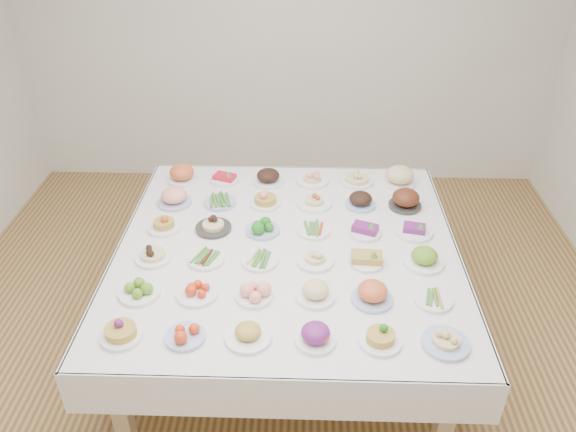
{
  "coord_description": "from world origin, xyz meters",
  "views": [
    {
      "loc": [
        0.17,
        -2.65,
        2.82
      ],
      "look_at": [
        0.08,
        0.35,
        0.88
      ],
      "focal_mm": 35.0,
      "sensor_mm": 36.0,
      "label": 1
    }
  ],
  "objects_px": {
    "dish_35": "(400,176)",
    "dish_18": "(164,223)",
    "display_table": "(287,255)",
    "dish_0": "(120,330)"
  },
  "relations": [
    {
      "from": "dish_35",
      "to": "dish_18",
      "type": "bearing_deg",
      "value": -158.18
    },
    {
      "from": "dish_18",
      "to": "dish_35",
      "type": "relative_size",
      "value": 0.78
    },
    {
      "from": "display_table",
      "to": "dish_18",
      "type": "xyz_separation_m",
      "value": [
        -0.81,
        0.17,
        0.12
      ]
    },
    {
      "from": "dish_0",
      "to": "display_table",
      "type": "bearing_deg",
      "value": 45.02
    },
    {
      "from": "dish_18",
      "to": "dish_35",
      "type": "xyz_separation_m",
      "value": [
        1.62,
        0.65,
        0.02
      ]
    },
    {
      "from": "display_table",
      "to": "dish_0",
      "type": "relative_size",
      "value": 10.03
    },
    {
      "from": "dish_18",
      "to": "dish_35",
      "type": "height_order",
      "value": "dish_35"
    },
    {
      "from": "dish_0",
      "to": "dish_35",
      "type": "bearing_deg",
      "value": 45.17
    },
    {
      "from": "display_table",
      "to": "dish_35",
      "type": "relative_size",
      "value": 7.84
    },
    {
      "from": "dish_0",
      "to": "dish_35",
      "type": "xyz_separation_m",
      "value": [
        1.62,
        1.63,
        0.02
      ]
    }
  ]
}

